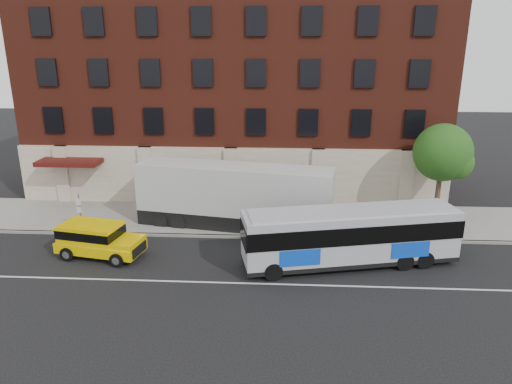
# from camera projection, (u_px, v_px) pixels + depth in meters

# --- Properties ---
(ground) EXTENTS (120.00, 120.00, 0.00)m
(ground) POSITION_uv_depth(u_px,v_px,m) (205.00, 287.00, 22.52)
(ground) COLOR black
(ground) RESTS_ON ground
(sidewalk) EXTENTS (60.00, 6.00, 0.15)m
(sidewalk) POSITION_uv_depth(u_px,v_px,m) (227.00, 218.00, 31.05)
(sidewalk) COLOR gray
(sidewalk) RESTS_ON ground
(kerb) EXTENTS (60.00, 0.25, 0.15)m
(kerb) POSITION_uv_depth(u_px,v_px,m) (221.00, 236.00, 28.20)
(kerb) COLOR gray
(kerb) RESTS_ON ground
(lane_line) EXTENTS (60.00, 0.12, 0.01)m
(lane_line) POSITION_uv_depth(u_px,v_px,m) (207.00, 282.00, 22.99)
(lane_line) COLOR silver
(lane_line) RESTS_ON ground
(building) EXTENTS (30.00, 12.10, 15.00)m
(building) POSITION_uv_depth(u_px,v_px,m) (237.00, 90.00, 36.29)
(building) COLOR #5B2115
(building) RESTS_ON sidewalk
(sign_pole) EXTENTS (0.30, 0.20, 2.50)m
(sign_pole) POSITION_uv_depth(u_px,v_px,m) (80.00, 211.00, 28.38)
(sign_pole) COLOR slate
(sign_pole) RESTS_ON ground
(street_tree) EXTENTS (3.60, 3.60, 6.20)m
(street_tree) POSITION_uv_depth(u_px,v_px,m) (443.00, 155.00, 29.46)
(street_tree) COLOR #3A2A1D
(street_tree) RESTS_ON sidewalk
(city_bus) EXTENTS (11.37, 4.74, 3.05)m
(city_bus) POSITION_uv_depth(u_px,v_px,m) (351.00, 235.00, 24.32)
(city_bus) COLOR #A7A7B0
(city_bus) RESTS_ON ground
(yellow_suv) EXTENTS (4.95, 2.78, 1.84)m
(yellow_suv) POSITION_uv_depth(u_px,v_px,m) (96.00, 238.00, 25.49)
(yellow_suv) COLOR #F6CC00
(yellow_suv) RESTS_ON ground
(shipping_container) EXTENTS (12.23, 4.48, 4.00)m
(shipping_container) POSITION_uv_depth(u_px,v_px,m) (234.00, 198.00, 29.10)
(shipping_container) COLOR black
(shipping_container) RESTS_ON ground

